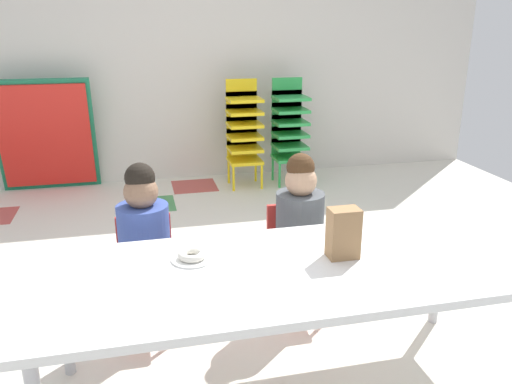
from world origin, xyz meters
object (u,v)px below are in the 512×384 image
(craft_table, at_px, (287,276))
(kid_chair_green_stack, at_px, (289,126))
(folded_activity_table, at_px, (46,136))
(seated_child_middle_seat, at_px, (299,220))
(kid_chair_yellow_stack, at_px, (244,128))
(donut_powdered_on_plate, at_px, (192,255))
(seated_child_near_camera, at_px, (144,234))
(paper_plate_near_edge, at_px, (192,259))
(paper_bag_brown, at_px, (343,233))

(craft_table, bearing_deg, kid_chair_green_stack, 73.11)
(craft_table, xyz_separation_m, folded_activity_table, (-1.40, 3.27, -0.03))
(seated_child_middle_seat, relative_size, kid_chair_yellow_stack, 0.88)
(folded_activity_table, height_order, donut_powdered_on_plate, folded_activity_table)
(seated_child_near_camera, bearing_deg, paper_plate_near_edge, -68.35)
(kid_chair_yellow_stack, relative_size, kid_chair_green_stack, 1.00)
(kid_chair_green_stack, xyz_separation_m, folded_activity_table, (-2.32, 0.25, -0.04))
(seated_child_near_camera, distance_m, folded_activity_table, 2.76)
(craft_table, bearing_deg, seated_child_middle_seat, 67.96)
(kid_chair_yellow_stack, xyz_separation_m, kid_chair_green_stack, (0.46, 0.00, 0.00))
(craft_table, bearing_deg, kid_chair_yellow_stack, 81.41)
(kid_chair_green_stack, xyz_separation_m, paper_plate_near_edge, (-1.29, -2.87, 0.04))
(paper_plate_near_edge, distance_m, donut_powdered_on_plate, 0.02)
(paper_bag_brown, bearing_deg, paper_plate_near_edge, 169.49)
(craft_table, bearing_deg, folded_activity_table, 113.18)
(kid_chair_yellow_stack, bearing_deg, seated_child_middle_seat, -94.75)
(seated_child_near_camera, height_order, kid_chair_green_stack, kid_chair_green_stack)
(paper_bag_brown, bearing_deg, kid_chair_green_stack, 77.52)
(paper_bag_brown, bearing_deg, seated_child_middle_seat, 89.86)
(craft_table, distance_m, paper_bag_brown, 0.30)
(craft_table, distance_m, seated_child_middle_seat, 0.69)
(kid_chair_yellow_stack, xyz_separation_m, folded_activity_table, (-1.86, 0.25, -0.04))
(folded_activity_table, distance_m, paper_plate_near_edge, 3.28)
(seated_child_middle_seat, distance_m, paper_bag_brown, 0.62)
(craft_table, height_order, donut_powdered_on_plate, donut_powdered_on_plate)
(kid_chair_yellow_stack, distance_m, kid_chair_green_stack, 0.46)
(craft_table, distance_m, seated_child_near_camera, 0.85)
(paper_plate_near_edge, bearing_deg, seated_child_middle_seat, 37.33)
(craft_table, bearing_deg, donut_powdered_on_plate, 157.72)
(kid_chair_green_stack, distance_m, folded_activity_table, 2.33)
(seated_child_near_camera, relative_size, donut_powdered_on_plate, 7.61)
(seated_child_near_camera, xyz_separation_m, paper_bag_brown, (0.82, -0.60, 0.17))
(kid_chair_green_stack, relative_size, paper_plate_near_edge, 5.78)
(craft_table, distance_m, paper_plate_near_edge, 0.41)
(kid_chair_yellow_stack, bearing_deg, seated_child_near_camera, -113.25)
(paper_plate_near_edge, bearing_deg, folded_activity_table, 108.19)
(paper_bag_brown, distance_m, donut_powdered_on_plate, 0.65)
(kid_chair_green_stack, bearing_deg, paper_plate_near_edge, -114.28)
(seated_child_middle_seat, relative_size, paper_bag_brown, 4.17)
(seated_child_near_camera, bearing_deg, craft_table, -48.31)
(kid_chair_yellow_stack, xyz_separation_m, donut_powdered_on_plate, (-0.83, -2.87, 0.06))
(seated_child_near_camera, height_order, paper_plate_near_edge, seated_child_near_camera)
(seated_child_near_camera, bearing_deg, kid_chair_green_stack, 58.08)
(seated_child_middle_seat, bearing_deg, donut_powdered_on_plate, -142.67)
(kid_chair_yellow_stack, bearing_deg, folded_activity_table, 172.36)
(seated_child_middle_seat, height_order, kid_chair_green_stack, kid_chair_green_stack)
(kid_chair_yellow_stack, bearing_deg, paper_bag_brown, -93.83)
(kid_chair_yellow_stack, distance_m, donut_powdered_on_plate, 2.98)
(seated_child_near_camera, height_order, kid_chair_yellow_stack, kid_chair_yellow_stack)
(seated_child_near_camera, relative_size, folded_activity_table, 0.84)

